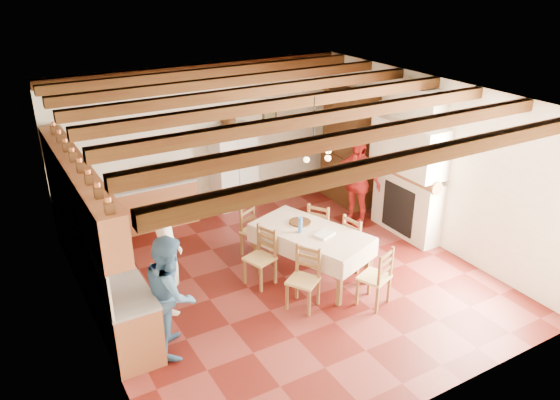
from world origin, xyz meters
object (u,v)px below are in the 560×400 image
object	(u,v)px
refrigerator	(232,166)
chair_left_near	(303,280)
hutch	(348,148)
person_woman_red	(356,182)
chair_left_far	(260,257)
chair_end_near	(374,276)
person_woman_blue	(171,293)
dining_table	(311,235)
person_man	(168,258)
chair_right_near	(358,241)
chair_right_far	(321,227)
chair_end_far	(255,230)
microwave	(165,173)

from	to	relation	value
refrigerator	chair_left_near	xyz separation A→B (m)	(-0.74, -3.95, -0.39)
hutch	person_woman_red	bearing A→B (deg)	-115.46
chair_left_far	chair_end_near	size ratio (longest dim) A/B	1.00
chair_left_near	person_woman_blue	world-z (taller)	person_woman_blue
dining_table	person_woman_blue	xyz separation A→B (m)	(-2.56, -0.58, 0.08)
dining_table	person_man	size ratio (longest dim) A/B	1.23
dining_table	person_woman_blue	world-z (taller)	person_woman_blue
chair_right_near	person_man	size ratio (longest dim) A/B	0.56
hutch	person_man	distance (m)	5.05
refrigerator	chair_right_near	bearing A→B (deg)	-81.38
chair_left_far	chair_right_near	world-z (taller)	same
hutch	chair_right_near	world-z (taller)	hutch
chair_end_near	person_woman_red	xyz separation A→B (m)	(1.44, 2.35, 0.40)
chair_left_far	person_woman_blue	bearing A→B (deg)	-84.00
chair_left_far	person_woman_red	distance (m)	2.87
hutch	refrigerator	bearing A→B (deg)	156.77
chair_right_far	chair_end_far	xyz separation A→B (m)	(-1.06, 0.49, 0.00)
chair_left_far	person_woman_blue	world-z (taller)	person_woman_blue
person_woman_blue	microwave	xyz separation A→B (m)	(1.24, 3.71, 0.20)
chair_right_near	chair_right_far	distance (m)	0.79
chair_left_far	chair_right_far	size ratio (longest dim) A/B	1.00
refrigerator	chair_left_far	bearing A→B (deg)	-111.09
refrigerator	chair_left_near	size ratio (longest dim) A/B	1.81
refrigerator	chair_end_far	world-z (taller)	refrigerator
chair_right_near	chair_end_far	bearing A→B (deg)	37.44
chair_end_near	person_woman_blue	distance (m)	3.02
refrigerator	person_woman_blue	world-z (taller)	refrigerator
dining_table	person_woman_red	distance (m)	2.19
dining_table	chair_end_far	xyz separation A→B (m)	(-0.44, 1.10, -0.27)
person_woman_blue	chair_end_near	bearing A→B (deg)	-80.11
hutch	chair_right_near	distance (m)	2.87
refrigerator	person_woman_blue	bearing A→B (deg)	-128.42
chair_right_near	microwave	distance (m)	3.98
microwave	chair_end_near	bearing A→B (deg)	-60.81
chair_left_far	chair_end_near	xyz separation A→B (m)	(1.22, -1.35, 0.00)
chair_left_near	chair_right_far	bearing A→B (deg)	104.48
chair_right_near	microwave	xyz separation A→B (m)	(-2.18, 3.28, 0.56)
hutch	chair_right_near	xyz separation A→B (m)	(-1.50, -2.35, -0.71)
refrigerator	chair_left_near	world-z (taller)	refrigerator
chair_right_far	person_woman_red	bearing A→B (deg)	-97.83
chair_right_far	person_man	xyz separation A→B (m)	(-2.92, -0.34, 0.38)
refrigerator	chair_right_far	bearing A→B (deg)	-83.07
hutch	person_woman_blue	world-z (taller)	hutch
chair_end_far	person_woman_blue	world-z (taller)	person_woman_blue
person_woman_blue	person_woman_red	size ratio (longest dim) A/B	0.94
chair_end_far	microwave	world-z (taller)	microwave
microwave	chair_right_far	bearing A→B (deg)	-44.94
chair_right_far	person_woman_red	size ratio (longest dim) A/B	0.54
hutch	chair_left_far	bearing A→B (deg)	-145.67
dining_table	chair_right_far	bearing A→B (deg)	44.46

